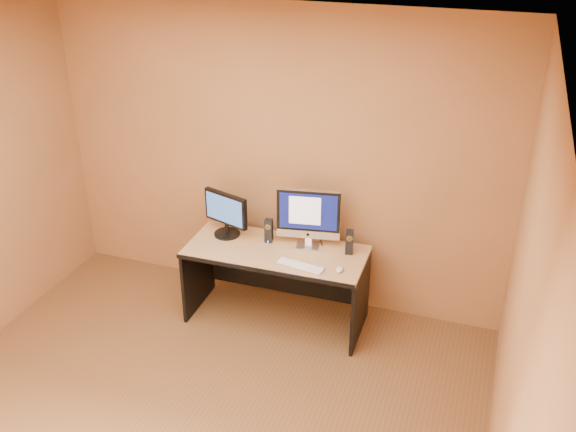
# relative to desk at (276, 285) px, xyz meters

# --- Properties ---
(walls) EXTENTS (4.00, 4.00, 2.60)m
(walls) POSITION_rel_desk_xyz_m (-0.16, -1.54, 0.96)
(walls) COLOR #A26841
(walls) RESTS_ON ground
(ceiling) EXTENTS (4.00, 4.00, 0.00)m
(ceiling) POSITION_rel_desk_xyz_m (-0.16, -1.54, 2.26)
(ceiling) COLOR white
(ceiling) RESTS_ON walls
(desk) EXTENTS (1.50, 0.68, 0.69)m
(desk) POSITION_rel_desk_xyz_m (0.00, 0.00, 0.00)
(desk) COLOR tan
(desk) RESTS_ON ground
(imac) EXTENTS (0.56, 0.28, 0.51)m
(imac) POSITION_rel_desk_xyz_m (0.23, 0.15, 0.60)
(imac) COLOR silver
(imac) RESTS_ON desk
(second_monitor) EXTENTS (0.49, 0.35, 0.39)m
(second_monitor) POSITION_rel_desk_xyz_m (-0.49, 0.11, 0.54)
(second_monitor) COLOR black
(second_monitor) RESTS_ON desk
(speaker_left) EXTENTS (0.07, 0.07, 0.20)m
(speaker_left) POSITION_rel_desk_xyz_m (-0.11, 0.12, 0.45)
(speaker_left) COLOR black
(speaker_left) RESTS_ON desk
(speaker_right) EXTENTS (0.08, 0.08, 0.20)m
(speaker_right) POSITION_rel_desk_xyz_m (0.58, 0.16, 0.45)
(speaker_right) COLOR black
(speaker_right) RESTS_ON desk
(keyboard) EXTENTS (0.41, 0.16, 0.02)m
(keyboard) POSITION_rel_desk_xyz_m (0.27, -0.18, 0.35)
(keyboard) COLOR silver
(keyboard) RESTS_ON desk
(mouse) EXTENTS (0.06, 0.10, 0.03)m
(mouse) POSITION_rel_desk_xyz_m (0.58, -0.14, 0.36)
(mouse) COLOR silver
(mouse) RESTS_ON desk
(cable_a) EXTENTS (0.10, 0.19, 0.01)m
(cable_a) POSITION_rel_desk_xyz_m (0.30, 0.29, 0.35)
(cable_a) COLOR black
(cable_a) RESTS_ON desk
(cable_b) EXTENTS (0.06, 0.16, 0.01)m
(cable_b) POSITION_rel_desk_xyz_m (0.21, 0.28, 0.35)
(cable_b) COLOR black
(cable_b) RESTS_ON desk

